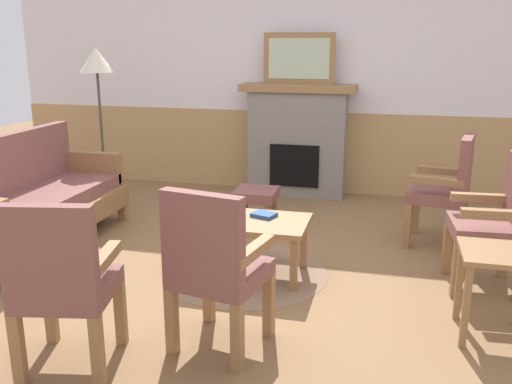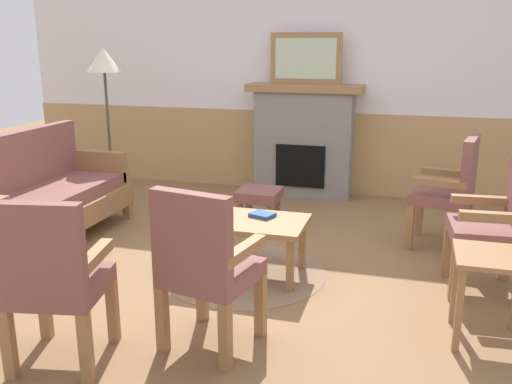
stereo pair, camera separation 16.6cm
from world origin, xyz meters
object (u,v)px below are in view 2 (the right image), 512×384
object	(u,v)px
footstool	(259,197)
armchair_near_fireplace	(451,188)
framed_picture	(306,59)
couch	(43,200)
floor_lamp_by_couch	(104,70)
armchair_front_center	(52,276)
armchair_by_window_left	(498,220)
side_table	(492,273)
fireplace	(304,140)
armchair_front_left	(205,263)
coffee_table	(243,226)
book_on_table	(262,215)

from	to	relation	value
footstool	armchair_near_fireplace	size ratio (longest dim) A/B	0.41
framed_picture	armchair_near_fireplace	size ratio (longest dim) A/B	0.82
couch	floor_lamp_by_couch	xyz separation A→B (m)	(-0.11, 1.34, 1.05)
framed_picture	armchair_front_center	bearing A→B (deg)	-98.57
footstool	armchair_by_window_left	world-z (taller)	armchair_by_window_left
footstool	side_table	size ratio (longest dim) A/B	0.73
fireplace	armchair_by_window_left	bearing A→B (deg)	-50.52
framed_picture	armchair_front_left	bearing A→B (deg)	-87.87
armchair_near_fireplace	armchair_front_center	bearing A→B (deg)	-130.26
framed_picture	armchair_by_window_left	world-z (taller)	framed_picture
floor_lamp_by_couch	armchair_front_center	bearing A→B (deg)	-64.89
armchair_near_fireplace	coffee_table	bearing A→B (deg)	-146.45
side_table	floor_lamp_by_couch	size ratio (longest dim) A/B	0.33
armchair_front_left	side_table	xyz separation A→B (m)	(1.58, 0.55, -0.10)
floor_lamp_by_couch	fireplace	bearing A→B (deg)	24.23
framed_picture	book_on_table	size ratio (longest dim) A/B	4.63
armchair_front_left	armchair_front_center	size ratio (longest dim) A/B	1.00
armchair_by_window_left	floor_lamp_by_couch	size ratio (longest dim) A/B	0.58
coffee_table	book_on_table	size ratio (longest dim) A/B	5.55
book_on_table	armchair_near_fireplace	world-z (taller)	armchair_near_fireplace
book_on_table	armchair_front_left	bearing A→B (deg)	-90.26
footstool	floor_lamp_by_couch	distance (m)	2.17
armchair_front_center	side_table	xyz separation A→B (m)	(2.30, 0.94, -0.10)
side_table	armchair_front_left	bearing A→B (deg)	-160.78
fireplace	floor_lamp_by_couch	distance (m)	2.32
fireplace	armchair_front_left	bearing A→B (deg)	-87.87
armchair_front_left	book_on_table	bearing A→B (deg)	89.74
framed_picture	side_table	distance (m)	3.59
armchair_near_fireplace	armchair_front_left	world-z (taller)	same
floor_lamp_by_couch	footstool	bearing A→B (deg)	-10.46
fireplace	coffee_table	bearing A→B (deg)	-89.79
fireplace	couch	world-z (taller)	fireplace
floor_lamp_by_couch	armchair_by_window_left	bearing A→B (deg)	-19.01
coffee_table	armchair_by_window_left	size ratio (longest dim) A/B	0.98
framed_picture	armchair_by_window_left	size ratio (longest dim) A/B	0.82
couch	coffee_table	bearing A→B (deg)	-4.59
armchair_by_window_left	armchair_near_fireplace	bearing A→B (deg)	107.56
armchair_by_window_left	armchair_front_left	bearing A→B (deg)	-142.58
footstool	side_table	distance (m)	2.57
armchair_by_window_left	armchair_front_left	xyz separation A→B (m)	(-1.69, -1.29, 0.00)
book_on_table	armchair_near_fireplace	bearing A→B (deg)	33.23
armchair_front_left	floor_lamp_by_couch	bearing A→B (deg)	129.16
fireplace	side_table	size ratio (longest dim) A/B	2.36
floor_lamp_by_couch	armchair_front_left	bearing A→B (deg)	-50.84
coffee_table	book_on_table	bearing A→B (deg)	37.01
fireplace	couch	bearing A→B (deg)	-130.08
framed_picture	footstool	distance (m)	1.78
book_on_table	floor_lamp_by_couch	xyz separation A→B (m)	(-2.12, 1.40, 1.00)
coffee_table	armchair_front_left	distance (m)	1.13
armchair_near_fireplace	floor_lamp_by_couch	xyz separation A→B (m)	(-3.54, 0.47, 0.91)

